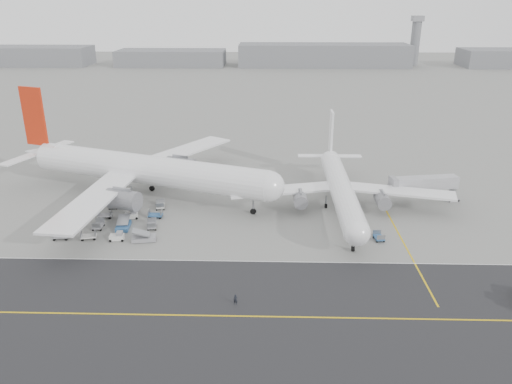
{
  "coord_description": "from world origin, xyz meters",
  "views": [
    {
      "loc": [
        5.09,
        -77.2,
        42.06
      ],
      "look_at": [
        2.65,
        12.0,
        7.2
      ],
      "focal_mm": 35.0,
      "sensor_mm": 36.0,
      "label": 1
    }
  ],
  "objects_px": {
    "control_tower": "(415,40)",
    "airliner_a": "(142,169)",
    "jet_bridge": "(425,184)",
    "airliner_b": "(340,188)",
    "ground_crew_a": "(236,300)"
  },
  "relations": [
    {
      "from": "control_tower",
      "to": "airliner_b",
      "type": "xyz_separation_m",
      "value": [
        -79.83,
        -243.79,
        -11.45
      ]
    },
    {
      "from": "control_tower",
      "to": "jet_bridge",
      "type": "relative_size",
      "value": 1.94
    },
    {
      "from": "control_tower",
      "to": "jet_bridge",
      "type": "distance_m",
      "value": 247.41
    },
    {
      "from": "airliner_a",
      "to": "airliner_b",
      "type": "height_order",
      "value": "airliner_a"
    },
    {
      "from": "airliner_b",
      "to": "ground_crew_a",
      "type": "relative_size",
      "value": 29.56
    },
    {
      "from": "control_tower",
      "to": "jet_bridge",
      "type": "bearing_deg",
      "value": -104.27
    },
    {
      "from": "control_tower",
      "to": "airliner_a",
      "type": "height_order",
      "value": "control_tower"
    },
    {
      "from": "control_tower",
      "to": "ground_crew_a",
      "type": "height_order",
      "value": "control_tower"
    },
    {
      "from": "airliner_a",
      "to": "ground_crew_a",
      "type": "height_order",
      "value": "airliner_a"
    },
    {
      "from": "airliner_b",
      "to": "ground_crew_a",
      "type": "bearing_deg",
      "value": -118.57
    },
    {
      "from": "jet_bridge",
      "to": "ground_crew_a",
      "type": "xyz_separation_m",
      "value": [
        -38.72,
        -40.57,
        -3.36
      ]
    },
    {
      "from": "control_tower",
      "to": "jet_bridge",
      "type": "height_order",
      "value": "control_tower"
    },
    {
      "from": "airliner_a",
      "to": "jet_bridge",
      "type": "bearing_deg",
      "value": -71.4
    },
    {
      "from": "control_tower",
      "to": "airliner_a",
      "type": "relative_size",
      "value": 0.49
    },
    {
      "from": "airliner_a",
      "to": "jet_bridge",
      "type": "relative_size",
      "value": 3.98
    }
  ]
}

